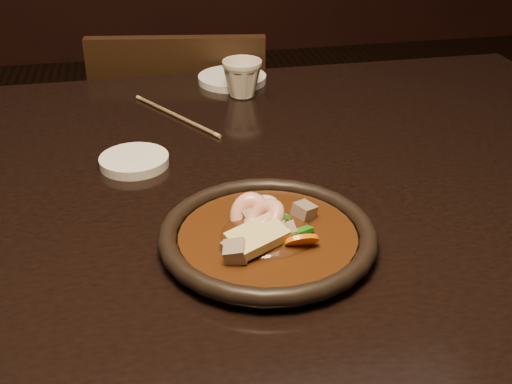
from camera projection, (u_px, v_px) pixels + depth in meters
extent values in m
cube|color=black|center=(142.00, 196.00, 0.90)|extent=(1.60, 0.90, 0.04)
cylinder|color=black|center=(454.00, 228.00, 1.52)|extent=(0.06, 0.06, 0.71)
cube|color=black|center=(190.00, 180.00, 1.65)|extent=(0.44, 0.44, 0.04)
cylinder|color=black|center=(249.00, 216.00, 1.89)|extent=(0.03, 0.03, 0.38)
cylinder|color=black|center=(252.00, 280.00, 1.62)|extent=(0.03, 0.03, 0.38)
cylinder|color=black|center=(143.00, 218.00, 1.88)|extent=(0.03, 0.03, 0.38)
cylinder|color=black|center=(129.00, 283.00, 1.61)|extent=(0.03, 0.03, 0.38)
cube|color=black|center=(180.00, 129.00, 1.39)|extent=(0.37, 0.09, 0.40)
cylinder|color=black|center=(268.00, 242.00, 0.75)|extent=(0.23, 0.23, 0.01)
torus|color=black|center=(268.00, 235.00, 0.75)|extent=(0.26, 0.26, 0.02)
cylinder|color=#381B0A|center=(268.00, 237.00, 0.75)|extent=(0.21, 0.21, 0.01)
ellipsoid|color=#381B0A|center=(268.00, 237.00, 0.75)|extent=(0.12, 0.11, 0.03)
torus|color=#FFBBA1|center=(251.00, 217.00, 0.77)|extent=(0.06, 0.05, 0.05)
torus|color=#FFBBA1|center=(262.00, 234.00, 0.74)|extent=(0.06, 0.06, 0.05)
torus|color=#FFBBA1|center=(263.00, 221.00, 0.74)|extent=(0.06, 0.06, 0.05)
cube|color=gray|center=(273.00, 227.00, 0.73)|extent=(0.03, 0.03, 0.03)
cube|color=gray|center=(235.00, 252.00, 0.69)|extent=(0.03, 0.03, 0.03)
cube|color=gray|center=(286.00, 234.00, 0.73)|extent=(0.03, 0.03, 0.02)
cube|color=gray|center=(252.00, 215.00, 0.77)|extent=(0.03, 0.03, 0.03)
cube|color=gray|center=(304.00, 212.00, 0.77)|extent=(0.03, 0.03, 0.03)
cube|color=gray|center=(233.00, 249.00, 0.72)|extent=(0.03, 0.04, 0.03)
cube|color=gray|center=(276.00, 222.00, 0.75)|extent=(0.04, 0.03, 0.03)
cylinder|color=orange|center=(262.00, 232.00, 0.74)|extent=(0.04, 0.05, 0.04)
cylinder|color=orange|center=(302.00, 241.00, 0.72)|extent=(0.04, 0.03, 0.04)
cylinder|color=orange|center=(269.00, 224.00, 0.75)|extent=(0.04, 0.05, 0.04)
cylinder|color=orange|center=(289.00, 233.00, 0.74)|extent=(0.05, 0.04, 0.04)
cylinder|color=orange|center=(267.00, 224.00, 0.76)|extent=(0.05, 0.05, 0.02)
cube|color=#1E7516|center=(271.00, 244.00, 0.72)|extent=(0.04, 0.03, 0.02)
cube|color=#1E7516|center=(250.00, 246.00, 0.72)|extent=(0.03, 0.04, 0.01)
cube|color=#1E7516|center=(274.00, 228.00, 0.75)|extent=(0.02, 0.04, 0.02)
cube|color=#1E7516|center=(300.00, 232.00, 0.73)|extent=(0.04, 0.03, 0.01)
cube|color=#1E7516|center=(278.00, 219.00, 0.75)|extent=(0.02, 0.03, 0.03)
cube|color=#1E7516|center=(269.00, 220.00, 0.77)|extent=(0.03, 0.04, 0.02)
ellipsoid|color=#EDEBCD|center=(273.00, 234.00, 0.73)|extent=(0.03, 0.04, 0.02)
ellipsoid|color=#EDEBCD|center=(265.00, 204.00, 0.78)|extent=(0.03, 0.03, 0.02)
ellipsoid|color=#EDEBCD|center=(271.00, 236.00, 0.74)|extent=(0.04, 0.03, 0.02)
ellipsoid|color=#EDEBCD|center=(262.00, 234.00, 0.74)|extent=(0.03, 0.04, 0.02)
ellipsoid|color=#EDEBCD|center=(263.00, 239.00, 0.73)|extent=(0.04, 0.04, 0.02)
cube|color=#EEDF8E|center=(257.00, 237.00, 0.71)|extent=(0.08, 0.06, 0.02)
cylinder|color=white|center=(134.00, 161.00, 0.93)|extent=(0.10, 0.10, 0.01)
cylinder|color=white|center=(232.00, 79.00, 1.25)|extent=(0.13, 0.13, 0.01)
imported|color=silver|center=(242.00, 77.00, 1.17)|extent=(0.08, 0.07, 0.07)
cylinder|color=tan|center=(178.00, 116.00, 1.09)|extent=(0.12, 0.19, 0.01)
cylinder|color=tan|center=(174.00, 114.00, 1.10)|extent=(0.12, 0.19, 0.01)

